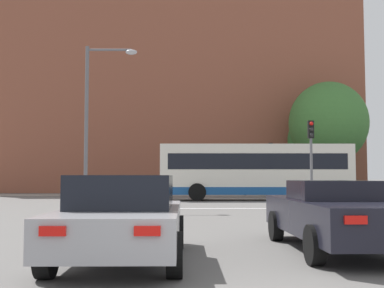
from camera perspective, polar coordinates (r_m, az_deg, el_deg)
The scene contains 15 objects.
stop_line_strip at distance 21.06m, azimuth 2.07°, elevation -7.63°, with size 7.50×0.30×0.01m, color silver.
far_pavement at distance 35.91m, azimuth 1.05°, elevation -6.06°, with size 68.33×2.50×0.01m, color gray.
brick_civic_building at distance 46.22m, azimuth -3.96°, elevation 7.12°, with size 36.25×11.73×27.44m.
car_saloon_left at distance 8.11m, azimuth -8.12°, elevation -8.57°, with size 2.00×4.42×1.41m.
car_roadster_right at distance 9.57m, azimuth 16.93°, elevation -7.98°, with size 2.08×4.81×1.31m.
bus_crossing_lead at distance 28.58m, azimuth 7.47°, elevation -3.12°, with size 11.07×2.69×3.24m.
traffic_light_near_right at distance 22.23m, azimuth 13.95°, elevation -0.53°, with size 0.26×0.31×3.90m.
traffic_light_far_right at distance 35.49m, azimuth 9.32°, elevation -1.85°, with size 0.26×0.31×3.83m.
street_lamp_junction at distance 21.26m, azimuth -11.36°, elevation 4.18°, with size 2.25×0.36×7.06m.
pedestrian_waiting at distance 36.60m, azimuth 7.54°, elevation -4.52°, with size 0.30×0.44×1.61m.
pedestrian_walking_east at distance 35.66m, azimuth 6.31°, elevation -4.43°, with size 0.39×0.46×1.73m.
pedestrian_walking_west at distance 37.55m, azimuth 13.91°, elevation -4.46°, with size 0.33×0.45×1.58m.
tree_by_building at distance 38.86m, azimuth 14.01°, elevation 0.44°, with size 3.77×3.77×6.22m.
tree_kerbside at distance 42.62m, azimuth 15.94°, elevation 0.70°, with size 4.52×4.52×7.05m.
tree_distant at distance 38.01m, azimuth 15.85°, elevation 2.43°, with size 5.94×5.94×8.58m.
Camera 1 is at (-0.89, -3.77, 1.40)m, focal length 45.00 mm.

